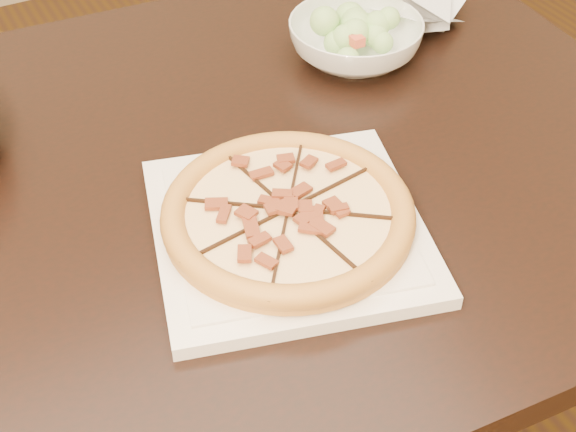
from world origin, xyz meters
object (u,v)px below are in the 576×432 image
object	(u,v)px
dining_table	(156,243)
pizza	(288,213)
plate	(288,229)
salad_bowl	(355,41)

from	to	relation	value
dining_table	pizza	world-z (taller)	pizza
plate	salad_bowl	distance (m)	0.40
dining_table	pizza	size ratio (longest dim) A/B	5.17
pizza	salad_bowl	distance (m)	0.40
plate	pizza	distance (m)	0.02
salad_bowl	plate	bearing A→B (deg)	-132.69
dining_table	plate	size ratio (longest dim) A/B	4.01
dining_table	pizza	xyz separation A→B (m)	(0.11, -0.16, 0.13)
plate	salad_bowl	xyz separation A→B (m)	(0.27, 0.29, 0.02)
dining_table	plate	world-z (taller)	plate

